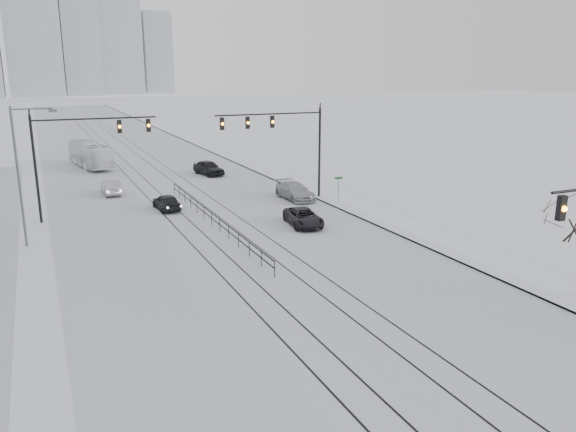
# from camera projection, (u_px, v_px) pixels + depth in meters

# --- Properties ---
(road) EXTENTS (22.00, 260.00, 0.02)m
(road) POSITION_uv_depth(u_px,v_px,m) (140.00, 165.00, 68.05)
(road) COLOR silver
(road) RESTS_ON ground
(sidewalk_east) EXTENTS (5.00, 260.00, 0.16)m
(sidewalk_east) POSITION_uv_depth(u_px,v_px,m) (245.00, 158.00, 73.39)
(sidewalk_east) COLOR white
(sidewalk_east) RESTS_ON ground
(curb) EXTENTS (0.10, 260.00, 0.12)m
(curb) POSITION_uv_depth(u_px,v_px,m) (227.00, 159.00, 72.42)
(curb) COLOR gray
(curb) RESTS_ON ground
(tram_rails) EXTENTS (5.30, 180.00, 0.01)m
(tram_rails) POSITION_uv_depth(u_px,v_px,m) (180.00, 198.00, 50.38)
(tram_rails) COLOR black
(tram_rails) RESTS_ON ground
(skyline) EXTENTS (96.00, 48.00, 72.00)m
(skyline) POSITION_uv_depth(u_px,v_px,m) (63.00, 26.00, 250.97)
(skyline) COLOR #A3ABB3
(skyline) RESTS_ON ground
(traffic_mast_ne) EXTENTS (9.60, 0.37, 8.00)m
(traffic_mast_ne) POSITION_uv_depth(u_px,v_px,m) (285.00, 135.00, 47.76)
(traffic_mast_ne) COLOR black
(traffic_mast_ne) RESTS_ON ground
(traffic_mast_nw) EXTENTS (9.10, 0.37, 8.00)m
(traffic_mast_nw) POSITION_uv_depth(u_px,v_px,m) (77.00, 147.00, 42.07)
(traffic_mast_nw) COLOR black
(traffic_mast_nw) RESTS_ON ground
(street_light_west) EXTENTS (2.73, 0.25, 9.00)m
(street_light_west) POSITION_uv_depth(u_px,v_px,m) (23.00, 167.00, 35.41)
(street_light_west) COLOR #595B60
(street_light_west) RESTS_ON ground
(median_fence) EXTENTS (0.06, 24.00, 1.00)m
(median_fence) POSITION_uv_depth(u_px,v_px,m) (212.00, 218.00, 41.43)
(median_fence) COLOR black
(median_fence) RESTS_ON ground
(street_sign) EXTENTS (0.70, 0.06, 2.40)m
(street_sign) POSITION_uv_depth(u_px,v_px,m) (338.00, 186.00, 47.61)
(street_sign) COLOR #595B60
(street_sign) RESTS_ON ground
(sedan_sb_inner) EXTENTS (1.86, 3.98, 1.32)m
(sedan_sb_inner) POSITION_uv_depth(u_px,v_px,m) (167.00, 202.00, 45.96)
(sedan_sb_inner) COLOR black
(sedan_sb_inner) RESTS_ON ground
(sedan_sb_outer) EXTENTS (1.48, 4.07, 1.34)m
(sedan_sb_outer) POSITION_uv_depth(u_px,v_px,m) (111.00, 187.00, 51.74)
(sedan_sb_outer) COLOR #9D9DA4
(sedan_sb_outer) RESTS_ON ground
(sedan_nb_front) EXTENTS (2.70, 4.80, 1.27)m
(sedan_nb_front) POSITION_uv_depth(u_px,v_px,m) (303.00, 217.00, 41.27)
(sedan_nb_front) COLOR black
(sedan_nb_front) RESTS_ON ground
(sedan_nb_right) EXTENTS (2.20, 5.13, 1.47)m
(sedan_nb_right) POSITION_uv_depth(u_px,v_px,m) (295.00, 191.00, 49.75)
(sedan_nb_right) COLOR #9FA0A7
(sedan_nb_right) RESTS_ON ground
(sedan_nb_far) EXTENTS (2.77, 4.90, 1.57)m
(sedan_nb_far) POSITION_uv_depth(u_px,v_px,m) (209.00, 168.00, 61.41)
(sedan_nb_far) COLOR black
(sedan_nb_far) RESTS_ON ground
(box_truck) EXTENTS (4.18, 10.81, 2.94)m
(box_truck) POSITION_uv_depth(u_px,v_px,m) (90.00, 155.00, 66.24)
(box_truck) COLOR white
(box_truck) RESTS_ON ground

